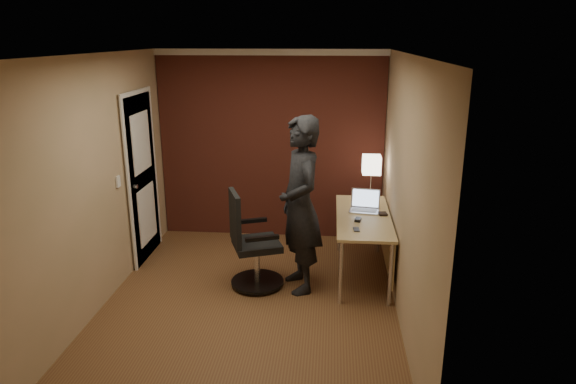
% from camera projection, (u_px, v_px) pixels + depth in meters
% --- Properties ---
extents(room, '(4.00, 4.00, 4.00)m').
position_uv_depth(room, '(245.00, 143.00, 6.41)').
color(room, brown).
rests_on(room, ground).
extents(desk, '(0.60, 1.50, 0.73)m').
position_uv_depth(desk, '(369.00, 226.00, 5.77)').
color(desk, tan).
rests_on(desk, ground).
extents(desk_lamp, '(0.22, 0.22, 0.54)m').
position_uv_depth(desk_lamp, '(372.00, 165.00, 6.24)').
color(desk_lamp, silver).
rests_on(desk_lamp, desk).
extents(laptop, '(0.36, 0.30, 0.23)m').
position_uv_depth(laptop, '(365.00, 205.00, 5.91)').
color(laptop, silver).
rests_on(laptop, desk).
extents(mouse, '(0.08, 0.11, 0.03)m').
position_uv_depth(mouse, '(358.00, 220.00, 5.56)').
color(mouse, black).
rests_on(mouse, desk).
extents(phone, '(0.07, 0.12, 0.01)m').
position_uv_depth(phone, '(356.00, 229.00, 5.32)').
color(phone, black).
rests_on(phone, desk).
extents(wallet, '(0.11, 0.12, 0.02)m').
position_uv_depth(wallet, '(383.00, 214.00, 5.76)').
color(wallet, black).
rests_on(wallet, desk).
extents(office_chair, '(0.62, 0.68, 1.07)m').
position_uv_depth(office_chair, '(251.00, 246.00, 5.55)').
color(office_chair, black).
rests_on(office_chair, ground).
extents(person, '(0.67, 0.81, 1.90)m').
position_uv_depth(person, '(300.00, 205.00, 5.39)').
color(person, black).
rests_on(person, ground).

